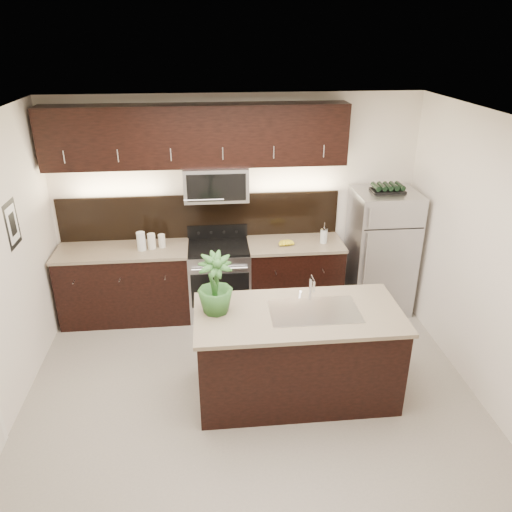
{
  "coord_description": "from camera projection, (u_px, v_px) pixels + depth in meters",
  "views": [
    {
      "loc": [
        -0.35,
        -3.95,
        3.37
      ],
      "look_at": [
        0.1,
        0.55,
        1.3
      ],
      "focal_mm": 35.0,
      "sensor_mm": 36.0,
      "label": 1
    }
  ],
  "objects": [
    {
      "name": "ground",
      "position": [
        251.0,
        396.0,
        5.01
      ],
      "size": [
        4.5,
        4.5,
        0.0
      ],
      "primitive_type": "plane",
      "color": "gray",
      "rests_on": "ground"
    },
    {
      "name": "bananas",
      "position": [
        281.0,
        243.0,
        6.11
      ],
      "size": [
        0.22,
        0.18,
        0.06
      ],
      "primitive_type": "ellipsoid",
      "rotation": [
        0.0,
        0.0,
        0.15
      ],
      "color": "gold",
      "rests_on": "counter_run"
    },
    {
      "name": "sink_faucet",
      "position": [
        314.0,
        309.0,
        4.7
      ],
      "size": [
        0.84,
        0.5,
        0.28
      ],
      "color": "silver",
      "rests_on": "island"
    },
    {
      "name": "upper_fixtures",
      "position": [
        199.0,
        145.0,
        5.74
      ],
      "size": [
        3.49,
        0.4,
        1.66
      ],
      "color": "black",
      "rests_on": "counter_run"
    },
    {
      "name": "counter_run",
      "position": [
        203.0,
        280.0,
        6.3
      ],
      "size": [
        3.51,
        0.65,
        0.94
      ],
      "color": "black",
      "rests_on": "ground"
    },
    {
      "name": "canisters",
      "position": [
        149.0,
        241.0,
        5.99
      ],
      "size": [
        0.33,
        0.16,
        0.23
      ],
      "rotation": [
        0.0,
        0.0,
        0.27
      ],
      "color": "silver",
      "rests_on": "counter_run"
    },
    {
      "name": "room_walls",
      "position": [
        238.0,
        243.0,
        4.26
      ],
      "size": [
        4.52,
        4.02,
        2.71
      ],
      "color": "silver",
      "rests_on": "ground"
    },
    {
      "name": "plant",
      "position": [
        215.0,
        284.0,
        4.57
      ],
      "size": [
        0.38,
        0.38,
        0.58
      ],
      "primitive_type": "imported",
      "rotation": [
        0.0,
        0.0,
        0.17
      ],
      "color": "#285722",
      "rests_on": "island"
    },
    {
      "name": "refrigerator",
      "position": [
        381.0,
        252.0,
        6.32
      ],
      "size": [
        0.76,
        0.69,
        1.58
      ],
      "primitive_type": "cube",
      "color": "#B2B2B7",
      "rests_on": "ground"
    },
    {
      "name": "french_press",
      "position": [
        324.0,
        235.0,
        6.16
      ],
      "size": [
        0.09,
        0.09,
        0.26
      ],
      "rotation": [
        0.0,
        0.0,
        0.38
      ],
      "color": "silver",
      "rests_on": "counter_run"
    },
    {
      "name": "island",
      "position": [
        297.0,
        353.0,
        4.88
      ],
      "size": [
        1.96,
        0.96,
        0.94
      ],
      "color": "black",
      "rests_on": "ground"
    },
    {
      "name": "wine_rack",
      "position": [
        388.0,
        188.0,
        5.97
      ],
      "size": [
        0.39,
        0.24,
        0.09
      ],
      "color": "black",
      "rests_on": "refrigerator"
    }
  ]
}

